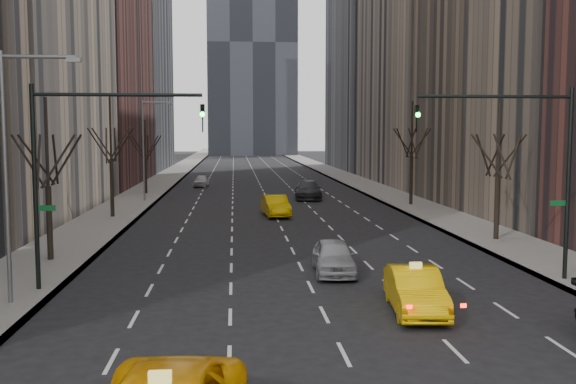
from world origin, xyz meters
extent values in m
cube|color=slate|center=(-12.25, 70.00, 0.07)|extent=(4.50, 320.00, 0.15)
cube|color=slate|center=(12.25, 70.00, 0.07)|extent=(4.50, 320.00, 0.15)
cylinder|color=black|center=(-12.00, 18.00, 1.93)|extent=(0.28, 0.28, 3.57)
cylinder|color=black|center=(-12.00, 18.00, 5.84)|extent=(0.16, 0.16, 4.25)
cylinder|color=black|center=(-11.85, 18.85, 4.95)|extent=(0.42, 1.80, 2.52)
cylinder|color=black|center=(-11.19, 18.29, 4.95)|extent=(1.74, 0.72, 2.52)
cylinder|color=black|center=(-11.34, 17.45, 4.95)|extent=(1.46, 1.25, 2.52)
cylinder|color=black|center=(-12.15, 17.15, 4.95)|extent=(0.42, 1.80, 2.52)
cylinder|color=black|center=(-12.81, 17.71, 4.95)|extent=(1.74, 0.72, 2.52)
cylinder|color=black|center=(-12.66, 18.55, 4.95)|extent=(1.46, 1.25, 2.52)
cylinder|color=black|center=(-12.00, 34.00, 2.15)|extent=(0.28, 0.28, 3.99)
cylinder|color=black|center=(-12.00, 34.00, 6.52)|extent=(0.16, 0.16, 4.75)
cylinder|color=black|center=(-11.85, 34.85, 5.37)|extent=(0.42, 1.80, 2.52)
cylinder|color=black|center=(-11.19, 34.29, 5.37)|extent=(1.74, 0.72, 2.52)
cylinder|color=black|center=(-11.34, 33.45, 5.37)|extent=(1.46, 1.25, 2.52)
cylinder|color=black|center=(-12.15, 33.15, 5.37)|extent=(0.42, 1.80, 2.52)
cylinder|color=black|center=(-12.81, 33.71, 5.37)|extent=(1.74, 0.72, 2.52)
cylinder|color=black|center=(-12.66, 34.55, 5.37)|extent=(1.46, 1.25, 2.52)
cylinder|color=black|center=(-12.00, 52.00, 1.83)|extent=(0.28, 0.28, 3.36)
cylinder|color=black|center=(-12.00, 52.00, 5.51)|extent=(0.16, 0.16, 4.00)
cylinder|color=black|center=(-11.85, 52.85, 4.74)|extent=(0.42, 1.80, 2.52)
cylinder|color=black|center=(-11.19, 52.29, 4.74)|extent=(1.74, 0.72, 2.52)
cylinder|color=black|center=(-11.34, 51.45, 4.74)|extent=(1.46, 1.25, 2.52)
cylinder|color=black|center=(-12.15, 51.15, 4.74)|extent=(0.42, 1.80, 2.52)
cylinder|color=black|center=(-12.81, 51.71, 4.74)|extent=(1.74, 0.72, 2.52)
cylinder|color=black|center=(-12.66, 52.55, 4.74)|extent=(1.46, 1.25, 2.52)
cylinder|color=black|center=(12.00, 22.00, 1.93)|extent=(0.28, 0.28, 3.57)
cylinder|color=black|center=(12.00, 22.00, 5.84)|extent=(0.16, 0.16, 4.25)
cylinder|color=black|center=(12.15, 22.85, 4.95)|extent=(0.42, 1.80, 2.52)
cylinder|color=black|center=(12.81, 22.29, 4.95)|extent=(1.74, 0.72, 2.52)
cylinder|color=black|center=(12.66, 21.45, 4.95)|extent=(1.46, 1.25, 2.52)
cylinder|color=black|center=(11.85, 21.15, 4.95)|extent=(0.42, 1.80, 2.52)
cylinder|color=black|center=(11.19, 21.71, 4.95)|extent=(1.74, 0.72, 2.52)
cylinder|color=black|center=(11.34, 22.55, 4.95)|extent=(1.46, 1.25, 2.52)
cylinder|color=black|center=(12.00, 40.00, 2.15)|extent=(0.28, 0.28, 3.99)
cylinder|color=black|center=(12.00, 40.00, 6.52)|extent=(0.16, 0.16, 4.75)
cylinder|color=black|center=(12.15, 40.85, 5.37)|extent=(0.42, 1.80, 2.52)
cylinder|color=black|center=(12.81, 40.29, 5.37)|extent=(1.74, 0.72, 2.52)
cylinder|color=black|center=(12.66, 39.45, 5.37)|extent=(1.46, 1.25, 2.52)
cylinder|color=black|center=(11.85, 39.15, 5.37)|extent=(0.42, 1.80, 2.52)
cylinder|color=black|center=(11.19, 39.71, 5.37)|extent=(1.74, 0.72, 2.52)
cylinder|color=black|center=(11.34, 40.55, 5.37)|extent=(1.46, 1.25, 2.52)
cylinder|color=black|center=(-10.80, 12.00, 4.15)|extent=(0.18, 0.18, 8.00)
cylinder|color=black|center=(-7.55, 12.00, 7.75)|extent=(6.50, 0.14, 0.14)
imported|color=black|center=(-4.30, 12.00, 6.85)|extent=(0.18, 0.22, 1.10)
sphere|color=#0CFF33|center=(-4.30, 11.82, 7.00)|extent=(0.20, 0.20, 0.20)
cube|color=#0C5926|center=(-10.40, 12.00, 3.35)|extent=(0.70, 0.04, 0.22)
cylinder|color=black|center=(10.80, 12.00, 4.15)|extent=(0.18, 0.18, 8.00)
cylinder|color=black|center=(7.55, 12.00, 7.75)|extent=(6.50, 0.14, 0.14)
imported|color=black|center=(4.30, 12.00, 6.85)|extent=(0.18, 0.22, 1.10)
sphere|color=#0CFF33|center=(4.30, 11.82, 7.00)|extent=(0.20, 0.20, 0.20)
cube|color=#0C5926|center=(10.40, 12.00, 3.35)|extent=(0.70, 0.04, 0.22)
cylinder|color=slate|center=(-11.20, 10.00, 4.65)|extent=(0.16, 0.16, 9.00)
cylinder|color=slate|center=(-9.90, 10.00, 8.95)|extent=(2.60, 0.14, 0.14)
cube|color=slate|center=(-8.70, 10.00, 8.85)|extent=(0.50, 0.22, 0.15)
cylinder|color=slate|center=(-11.20, 45.00, 4.65)|extent=(0.16, 0.16, 9.00)
cylinder|color=slate|center=(-9.90, 45.00, 8.95)|extent=(2.60, 0.14, 0.14)
cube|color=slate|center=(-8.70, 45.00, 8.85)|extent=(0.50, 0.22, 0.15)
imported|color=#F9BD05|center=(3.23, 8.07, 0.78)|extent=(2.10, 4.86, 1.55)
imported|color=#93959A|center=(1.33, 14.42, 0.76)|extent=(2.07, 4.56, 1.52)
imported|color=#E2B004|center=(0.00, 34.19, 0.79)|extent=(2.13, 4.92, 1.58)
imported|color=#2B2B30|center=(3.87, 46.46, 0.86)|extent=(2.84, 6.09, 1.72)
imported|color=silver|center=(-6.88, 61.11, 0.68)|extent=(1.86, 4.08, 1.36)
camera|label=1|loc=(-3.07, -13.54, 6.31)|focal=40.00mm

